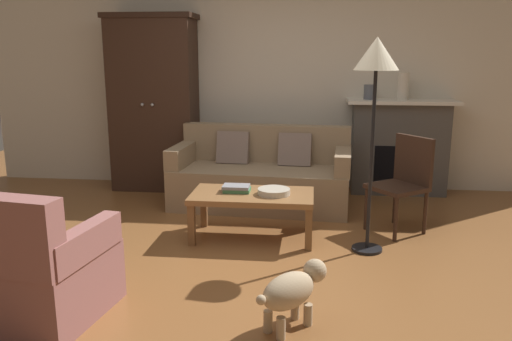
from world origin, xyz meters
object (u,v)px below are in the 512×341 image
Objects in this scene: book_stack at (237,188)px; mantel_vase_cream at (403,86)px; armchair_near_left at (35,272)px; floor_lamp at (376,67)px; side_chair_wooden at (404,178)px; dog at (292,290)px; fruit_bowl at (274,192)px; mantel_vase_slate at (369,92)px; couch at (261,177)px; armoire at (154,103)px; coffee_table at (253,199)px; fireplace at (399,146)px.

book_stack is 0.78× the size of mantel_vase_cream.
floor_lamp is at bearing 32.60° from armchair_near_left.
side_chair_wooden is 2.15m from dog.
fruit_bowl is 2.14m from mantel_vase_slate.
mantel_vase_cream is at bearing 50.68° from armchair_near_left.
couch reaches higher than dog.
coffee_table is (1.40, -1.66, -0.69)m from armoire.
armchair_near_left is 1.62m from dog.
mantel_vase_slate reaches higher than fireplace.
dog is (1.62, 0.07, -0.07)m from armchair_near_left.
armoire reaches higher than floor_lamp.
floor_lamp reaches higher than armchair_near_left.
book_stack is at bearing 110.13° from dog.
armoire is at bearing 154.92° from side_chair_wooden.
mantel_vase_slate is at bearing 60.80° from fruit_bowl.
mantel_vase_cream reaches higher than dog.
side_chair_wooden is at bearing -25.77° from couch.
mantel_vase_slate is 0.20× the size of armchair_near_left.
mantel_vase_cream is (1.57, 0.68, 0.96)m from couch.
couch is 2.19× the size of side_chair_wooden.
armoire reaches higher than fireplace.
couch is (-1.57, -0.70, -0.25)m from fireplace.
armchair_near_left is (-1.04, -1.65, -0.14)m from book_stack.
armchair_near_left is at bearing -142.53° from side_chair_wooden.
book_stack is at bearing -134.88° from fireplace.
coffee_table is 2.32× the size of dog.
armoire reaches higher than book_stack.
side_chair_wooden reaches higher than book_stack.
armoire reaches higher than armchair_near_left.
fireplace is 1.74m from couch.
book_stack reaches higher than coffee_table.
coffee_table is 2.24m from mantel_vase_slate.
floor_lamp is (0.82, -0.19, 1.10)m from fruit_bowl.
book_stack is at bearing 57.89° from armchair_near_left.
floor_lamp reaches higher than book_stack.
couch is at bearing -150.21° from mantel_vase_slate.
armchair_near_left is 0.98× the size of side_chair_wooden.
armoire is 2.58m from mantel_vase_slate.
side_chair_wooden is (1.54, 0.32, 0.06)m from book_stack.
side_chair_wooden is (2.57, 1.97, 0.20)m from armchair_near_left.
coffee_table is at bearing -13.13° from book_stack.
mantel_vase_cream is at bearing 74.54° from floor_lamp.
fruit_bowl is at bearing -119.20° from mantel_vase_slate.
fireplace is 1.43× the size of armchair_near_left.
fireplace is at bearing 1.51° from armoire.
coffee_table is 2.49m from mantel_vase_cream.
fruit_bowl is 1.69× the size of mantel_vase_slate.
couch reaches higher than fruit_bowl.
armchair_near_left reaches higher than couch.
side_chair_wooden reaches higher than armchair_near_left.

